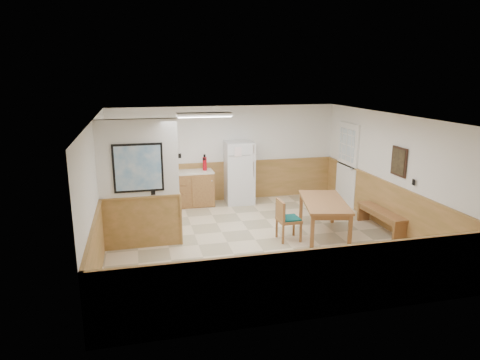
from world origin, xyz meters
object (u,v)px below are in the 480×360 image
object	(u,v)px
refrigerator	(239,172)
dining_chair	(285,217)
dining_bench	(381,215)
fire_extinguisher	(205,163)
dining_table	(324,205)
soap_bottle	(146,169)

from	to	relation	value
refrigerator	dining_chair	world-z (taller)	refrigerator
dining_bench	dining_chair	size ratio (longest dim) A/B	1.72
dining_bench	fire_extinguisher	distance (m)	4.45
dining_bench	fire_extinguisher	bearing A→B (deg)	138.43
dining_table	dining_chair	distance (m)	0.90
dining_table	dining_bench	xyz separation A→B (m)	(1.33, -0.03, -0.32)
dining_table	dining_bench	distance (m)	1.36
fire_extinguisher	refrigerator	bearing A→B (deg)	-22.27
refrigerator	dining_chair	size ratio (longest dim) A/B	1.90
fire_extinguisher	soap_bottle	distance (m)	1.47
fire_extinguisher	dining_bench	bearing A→B (deg)	-57.47
dining_chair	soap_bottle	xyz separation A→B (m)	(-2.64, 2.87, 0.50)
soap_bottle	dining_table	bearing A→B (deg)	-38.35
refrigerator	dining_bench	xyz separation A→B (m)	(2.49, -2.73, -0.47)
dining_table	soap_bottle	size ratio (longest dim) A/B	9.38
dining_table	dining_chair	bearing A→B (deg)	-161.25
dining_table	dining_bench	bearing A→B (deg)	12.57
dining_bench	dining_chair	world-z (taller)	dining_chair
dining_bench	soap_bottle	size ratio (longest dim) A/B	7.45
dining_bench	fire_extinguisher	world-z (taller)	fire_extinguisher
dining_table	fire_extinguisher	xyz separation A→B (m)	(-2.05, 2.77, 0.43)
refrigerator	soap_bottle	size ratio (longest dim) A/B	8.26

